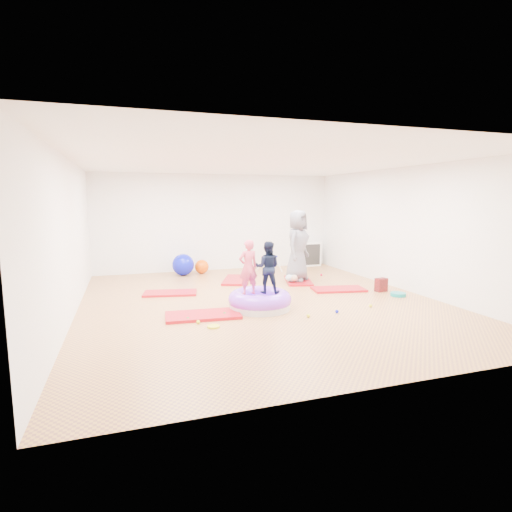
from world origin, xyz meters
name	(u,v)px	position (x,y,z in m)	size (l,w,h in m)	color
room	(261,233)	(0.00, 0.00, 1.40)	(7.01, 8.01, 2.81)	gold
gym_mat_front_left	(203,315)	(-1.32, -0.71, 0.03)	(1.31, 0.66, 0.05)	#AC1500
gym_mat_mid_left	(170,293)	(-1.69, 1.23, 0.02)	(1.14, 0.57, 0.05)	#AC1500
gym_mat_center_back	(237,280)	(0.09, 2.17, 0.03)	(1.27, 0.63, 0.05)	#AC1500
gym_mat_right	(338,289)	(2.03, 0.41, 0.02)	(1.19, 0.59, 0.05)	#AC1500
gym_mat_rear_right	(298,281)	(1.55, 1.60, 0.03)	(1.21, 0.60, 0.05)	#AC1500
inflatable_cushion	(260,301)	(-0.19, -0.51, 0.15)	(1.21, 1.21, 0.38)	silver
child_pink	(248,265)	(-0.42, -0.51, 0.86)	(0.38, 0.25, 1.03)	#D44664
child_navy	(268,265)	(-0.04, -0.52, 0.84)	(0.48, 0.38, 0.99)	black
adult_caregiver	(298,246)	(1.51, 1.56, 0.93)	(0.86, 0.56, 1.76)	slate
infant	(292,278)	(1.30, 1.38, 0.15)	(0.34, 0.35, 0.20)	#ACC2D4
ball_pit_balls	(278,303)	(0.24, -0.33, 0.03)	(4.15, 3.50, 0.07)	yellow
exercise_ball_blue	(183,265)	(-1.11, 3.35, 0.30)	(0.60, 0.60, 0.60)	#0A10CA
exercise_ball_orange	(202,267)	(-0.57, 3.48, 0.20)	(0.39, 0.39, 0.39)	#DC4B01
infant_play_gym	(269,261)	(1.34, 3.15, 0.30)	(0.59, 0.56, 0.46)	white
cube_shelf	(308,254)	(2.87, 3.79, 0.37)	(0.75, 0.37, 0.75)	white
balance_disc	(398,294)	(2.98, -0.48, 0.04)	(0.33, 0.33, 0.07)	#0A848A
backpack	(381,285)	(2.89, 0.01, 0.15)	(0.26, 0.16, 0.30)	maroon
yellow_toy	(213,327)	(-1.27, -1.36, 0.02)	(0.20, 0.20, 0.03)	yellow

